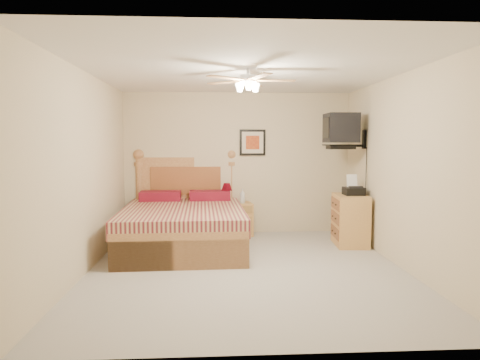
# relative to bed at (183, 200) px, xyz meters

# --- Properties ---
(floor) EXTENTS (4.50, 4.50, 0.00)m
(floor) POSITION_rel_bed_xyz_m (0.89, -1.12, -0.75)
(floor) COLOR #A29C92
(floor) RESTS_ON ground
(ceiling) EXTENTS (4.00, 4.50, 0.04)m
(ceiling) POSITION_rel_bed_xyz_m (0.89, -1.12, 1.75)
(ceiling) COLOR white
(ceiling) RESTS_ON ground
(wall_back) EXTENTS (4.00, 0.04, 2.50)m
(wall_back) POSITION_rel_bed_xyz_m (0.89, 1.13, 0.50)
(wall_back) COLOR beige
(wall_back) RESTS_ON ground
(wall_front) EXTENTS (4.00, 0.04, 2.50)m
(wall_front) POSITION_rel_bed_xyz_m (0.89, -3.37, 0.50)
(wall_front) COLOR beige
(wall_front) RESTS_ON ground
(wall_left) EXTENTS (0.04, 4.50, 2.50)m
(wall_left) POSITION_rel_bed_xyz_m (-1.11, -1.12, 0.50)
(wall_left) COLOR beige
(wall_left) RESTS_ON ground
(wall_right) EXTENTS (0.04, 4.50, 2.50)m
(wall_right) POSITION_rel_bed_xyz_m (2.89, -1.12, 0.50)
(wall_right) COLOR beige
(wall_right) RESTS_ON ground
(bed) EXTENTS (1.85, 2.38, 1.51)m
(bed) POSITION_rel_bed_xyz_m (0.00, 0.00, 0.00)
(bed) COLOR #A5683D
(bed) RESTS_ON ground
(nightstand) EXTENTS (0.56, 0.45, 0.57)m
(nightstand) POSITION_rel_bed_xyz_m (0.86, 0.88, -0.47)
(nightstand) COLOR #B18445
(nightstand) RESTS_ON ground
(table_lamp) EXTENTS (0.20, 0.20, 0.35)m
(table_lamp) POSITION_rel_bed_xyz_m (0.69, 0.90, -0.01)
(table_lamp) COLOR #570310
(table_lamp) RESTS_ON nightstand
(lotion_bottle) EXTENTS (0.11, 0.11, 0.25)m
(lotion_bottle) POSITION_rel_bed_xyz_m (0.96, 0.85, -0.06)
(lotion_bottle) COLOR silver
(lotion_bottle) RESTS_ON nightstand
(framed_picture) EXTENTS (0.46, 0.04, 0.46)m
(framed_picture) POSITION_rel_bed_xyz_m (1.16, 1.11, 0.87)
(framed_picture) COLOR black
(framed_picture) RESTS_ON wall_back
(dresser) EXTENTS (0.52, 0.71, 0.80)m
(dresser) POSITION_rel_bed_xyz_m (2.62, 0.06, -0.35)
(dresser) COLOR #BF8449
(dresser) RESTS_ON ground
(fax_machine) EXTENTS (0.30, 0.32, 0.32)m
(fax_machine) POSITION_rel_bed_xyz_m (2.65, 0.03, 0.21)
(fax_machine) COLOR black
(fax_machine) RESTS_ON dresser
(magazine_lower) EXTENTS (0.31, 0.35, 0.03)m
(magazine_lower) POSITION_rel_bed_xyz_m (2.61, 0.29, 0.06)
(magazine_lower) COLOR #BBB198
(magazine_lower) RESTS_ON dresser
(magazine_upper) EXTENTS (0.27, 0.32, 0.02)m
(magazine_upper) POSITION_rel_bed_xyz_m (2.61, 0.30, 0.08)
(magazine_upper) COLOR tan
(magazine_upper) RESTS_ON magazine_lower
(wall_tv) EXTENTS (0.56, 0.46, 0.58)m
(wall_tv) POSITION_rel_bed_xyz_m (2.64, 0.22, 1.06)
(wall_tv) COLOR black
(wall_tv) RESTS_ON wall_right
(ceiling_fan) EXTENTS (1.14, 1.14, 0.28)m
(ceiling_fan) POSITION_rel_bed_xyz_m (0.89, -1.32, 1.61)
(ceiling_fan) COLOR white
(ceiling_fan) RESTS_ON ceiling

